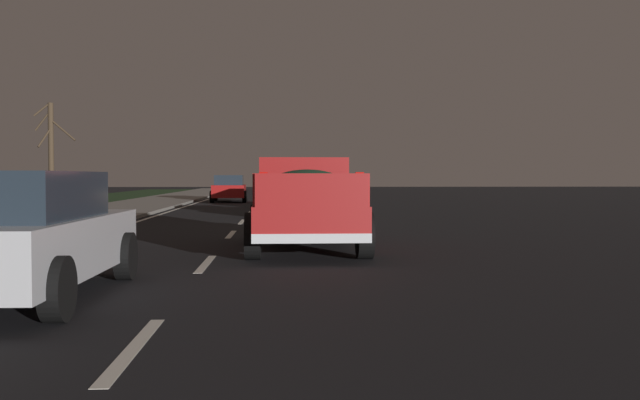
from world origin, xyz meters
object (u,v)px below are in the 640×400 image
(sedan_silver, at_px, (20,234))
(sedan_tan, at_px, (297,195))
(bare_tree_far, at_px, (51,151))
(sedan_red, at_px, (229,188))
(sedan_green, at_px, (290,191))
(pickup_truck, at_px, (304,201))

(sedan_silver, height_order, sedan_tan, same)
(sedan_silver, relative_size, sedan_tan, 1.00)
(sedan_tan, relative_size, bare_tree_far, 0.83)
(sedan_silver, xyz_separation_m, sedan_red, (32.79, -0.17, 0.00))
(bare_tree_far, bearing_deg, sedan_silver, -163.23)
(sedan_silver, relative_size, sedan_red, 1.00)
(sedan_green, bearing_deg, sedan_red, 24.60)
(sedan_red, distance_m, sedan_tan, 15.34)
(sedan_silver, height_order, bare_tree_far, bare_tree_far)
(sedan_silver, relative_size, bare_tree_far, 0.83)
(pickup_truck, distance_m, sedan_tan, 12.09)
(sedan_silver, distance_m, bare_tree_far, 30.27)
(pickup_truck, xyz_separation_m, sedan_silver, (-5.78, 3.62, -0.20))
(sedan_green, relative_size, bare_tree_far, 0.84)
(pickup_truck, height_order, sedan_silver, pickup_truck)
(sedan_silver, bearing_deg, bare_tree_far, 16.77)
(sedan_green, bearing_deg, sedan_tan, -178.66)
(sedan_green, bearing_deg, pickup_truck, -179.84)
(sedan_silver, height_order, sedan_red, same)
(sedan_silver, xyz_separation_m, sedan_tan, (17.87, -3.74, 0.00))
(pickup_truck, xyz_separation_m, bare_tree_far, (23.13, 12.33, 1.82))
(sedan_green, bearing_deg, bare_tree_far, 73.91)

